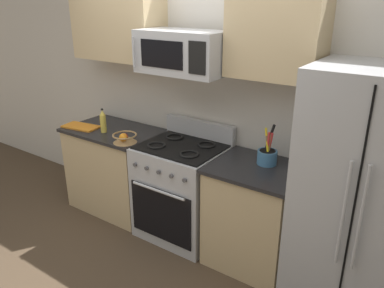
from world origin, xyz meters
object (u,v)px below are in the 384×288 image
at_px(fruit_basket, 125,138).
at_px(refrigerator, 365,197).
at_px(cutting_board, 81,127).
at_px(utensil_crock, 267,156).
at_px(bottle_oil, 103,121).
at_px(range_oven, 182,190).
at_px(microwave, 183,52).

bearing_deg(fruit_basket, refrigerator, 5.21).
bearing_deg(cutting_board, fruit_basket, -5.10).
relative_size(utensil_crock, cutting_board, 0.88).
distance_m(refrigerator, utensil_crock, 0.80).
xyz_separation_m(cutting_board, bottle_oil, (0.31, 0.03, 0.11)).
bearing_deg(refrigerator, range_oven, 179.38).
height_order(refrigerator, utensil_crock, refrigerator).
distance_m(fruit_basket, bottle_oil, 0.40).
relative_size(range_oven, refrigerator, 0.60).
height_order(range_oven, utensil_crock, utensil_crock).
height_order(refrigerator, bottle_oil, refrigerator).
bearing_deg(refrigerator, cutting_board, -177.35).
bearing_deg(range_oven, fruit_basket, -157.89).
bearing_deg(cutting_board, bottle_oil, 6.01).
distance_m(fruit_basket, cutting_board, 0.70).
distance_m(range_oven, fruit_basket, 0.74).
bearing_deg(cutting_board, microwave, 8.23).
bearing_deg(microwave, utensil_crock, 5.33).
bearing_deg(range_oven, microwave, 90.02).
bearing_deg(bottle_oil, refrigerator, 2.22).
bearing_deg(cutting_board, refrigerator, 2.65).
bearing_deg(cutting_board, utensil_crock, 7.08).
height_order(utensil_crock, bottle_oil, utensil_crock).
xyz_separation_m(range_oven, microwave, (-0.00, 0.03, 1.29)).
bearing_deg(microwave, cutting_board, -171.77).
relative_size(cutting_board, bottle_oil, 1.56).
xyz_separation_m(refrigerator, fruit_basket, (-2.10, -0.19, 0.06)).
bearing_deg(fruit_basket, microwave, 24.80).
height_order(refrigerator, microwave, microwave).
distance_m(range_oven, utensil_crock, 0.95).
distance_m(utensil_crock, bottle_oil, 1.71).
xyz_separation_m(range_oven, utensil_crock, (0.79, 0.10, 0.51)).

